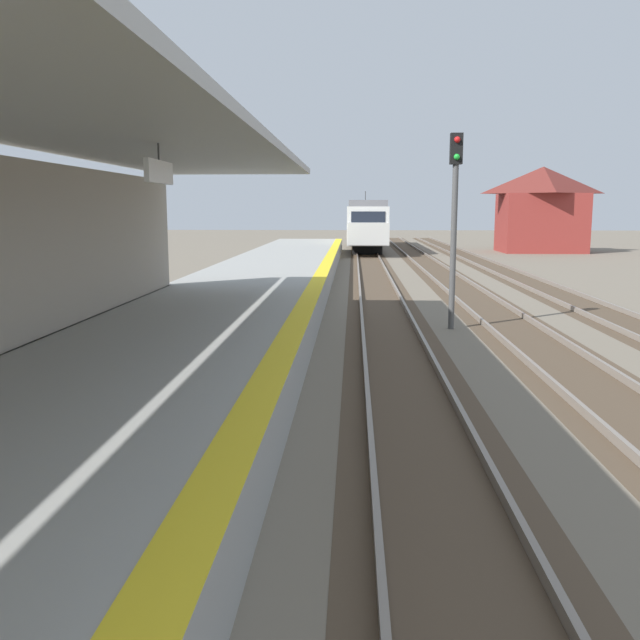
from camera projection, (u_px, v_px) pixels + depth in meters
station_platform at (203, 332)px, 15.78m from camera, size 5.00×80.00×0.91m
track_pair_nearest_platform at (388, 323)px, 19.58m from camera, size 2.34×120.00×0.16m
track_pair_middle at (509, 324)px, 19.41m from camera, size 2.34×120.00×0.16m
track_pair_far_side at (632, 325)px, 19.25m from camera, size 2.34×120.00×0.16m
approaching_train at (366, 223)px, 55.77m from camera, size 2.93×19.60×4.76m
rail_signal_post at (454, 211)px, 18.38m from camera, size 0.32×0.34×5.20m
distant_trackside_house at (542, 208)px, 52.30m from camera, size 6.60×5.28×6.40m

